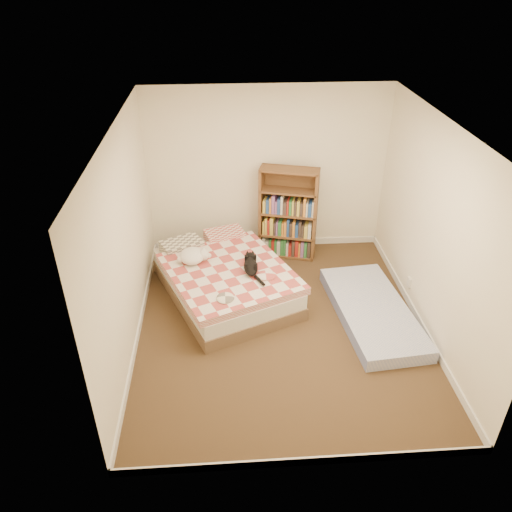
{
  "coord_description": "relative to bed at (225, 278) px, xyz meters",
  "views": [
    {
      "loc": [
        -0.64,
        -4.83,
        3.99
      ],
      "look_at": [
        -0.28,
        0.3,
        0.85
      ],
      "focal_mm": 35.0,
      "sensor_mm": 36.0,
      "label": 1
    }
  ],
  "objects": [
    {
      "name": "black_cat",
      "position": [
        0.34,
        -0.18,
        0.3
      ],
      "size": [
        0.22,
        0.67,
        0.15
      ],
      "rotation": [
        0.0,
        0.0,
        -0.03
      ],
      "color": "black",
      "rests_on": "bed"
    },
    {
      "name": "room",
      "position": [
        0.67,
        -0.75,
        0.95
      ],
      "size": [
        3.51,
        4.01,
        2.51
      ],
      "color": "#442D1D",
      "rests_on": "ground"
    },
    {
      "name": "white_dog",
      "position": [
        -0.41,
        0.06,
        0.33
      ],
      "size": [
        0.49,
        0.5,
        0.18
      ],
      "rotation": [
        0.0,
        0.0,
        0.73
      ],
      "color": "white",
      "rests_on": "bed"
    },
    {
      "name": "bed",
      "position": [
        0.0,
        0.0,
        0.0
      ],
      "size": [
        2.06,
        2.38,
        0.53
      ],
      "rotation": [
        0.0,
        0.0,
        0.4
      ],
      "color": "brown",
      "rests_on": "room"
    },
    {
      "name": "floor_mattress",
      "position": [
        1.86,
        -0.66,
        -0.16
      ],
      "size": [
        1.02,
        1.95,
        0.17
      ],
      "primitive_type": "cube",
      "rotation": [
        0.0,
        0.0,
        0.1
      ],
      "color": "#7D8BD1",
      "rests_on": "room"
    },
    {
      "name": "bookshelf",
      "position": [
        0.96,
        0.98,
        0.28
      ],
      "size": [
        0.91,
        0.5,
        1.4
      ],
      "rotation": [
        0.0,
        0.0,
        -0.27
      ],
      "color": "brown",
      "rests_on": "room"
    }
  ]
}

